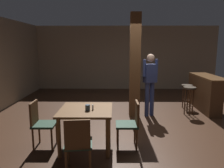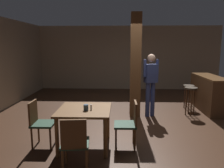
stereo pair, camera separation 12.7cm
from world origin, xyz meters
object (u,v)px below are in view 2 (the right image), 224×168
Objects in this scene: chair_east at (129,122)px; napkin_cup at (86,107)px; chair_south at (75,142)px; dining_table at (85,115)px; bar_counter at (206,93)px; salt_shaker at (91,107)px; standing_person at (151,81)px; bar_stool_near at (191,94)px; chair_west at (39,121)px; bar_stool_mid at (188,91)px.

chair_east is 8.20× the size of napkin_cup.
napkin_cup is at bearing 86.18° from chair_south.
dining_table is 4.17m from bar_counter.
salt_shaker is 0.06× the size of bar_counter.
bar_stool_near is at bearing 6.24° from standing_person.
chair_east reaches higher than napkin_cup.
bar_counter is at bearing 38.12° from dining_table.
chair_west is 1.22× the size of bar_stool_mid.
dining_table is 1.11× the size of chair_east.
bar_counter is at bearing 39.86° from salt_shaker.
standing_person is at bearing -160.03° from bar_counter.
bar_stool_mid is at bearing 46.42° from salt_shaker.
chair_east is at bearing 0.22° from chair_west.
chair_east is at bearing 0.31° from dining_table.
dining_table is at bearing 114.48° from napkin_cup.
chair_west is 1.25m from chair_south.
chair_south is (-0.86, -0.90, 0.00)m from chair_east.
chair_south is at bearing -93.82° from napkin_cup.
bar_stool_near is (2.61, 2.16, -0.22)m from napkin_cup.
chair_west is 0.98m from napkin_cup.
chair_west reaches higher than salt_shaker.
bar_stool_near is (2.66, 2.96, 0.09)m from chair_south.
salt_shaker is (0.14, -0.05, 0.17)m from dining_table.
bar_counter is (4.16, 2.58, 0.02)m from chair_west.
chair_west is (-1.73, -0.01, 0.00)m from chair_east.
dining_table is 0.86m from chair_east.
dining_table is 1.24× the size of bar_stool_near.
bar_counter reaches higher than chair_west.
chair_south is 1.12× the size of bar_stool_near.
bar_counter reaches higher than napkin_cup.
bar_counter is (3.23, 2.67, -0.28)m from napkin_cup.
chair_west is 9.18× the size of salt_shaker.
chair_south is (-0.01, -0.90, -0.13)m from dining_table.
napkin_cup is (-0.81, -0.10, 0.31)m from chair_east.
chair_east and chair_west have the same top height.
chair_east is 2.73m from bar_stool_near.
chair_west is at bearing -179.78° from chair_east.
bar_stool_mid is (1.97, 2.76, 0.04)m from chair_east.
chair_east reaches higher than salt_shaker.
salt_shaker is 0.12× the size of bar_stool_near.
standing_person reaches higher than chair_west.
chair_west is 8.20× the size of napkin_cup.
chair_east is 1.22× the size of bar_stool_mid.
bar_counter is (3.28, 2.57, -0.11)m from dining_table.
dining_table is 3.36m from bar_stool_near.
napkin_cup is 2.51m from standing_person.
chair_south is 0.52× the size of standing_person.
chair_east is 0.87m from napkin_cup.
standing_person is (2.39, 1.93, 0.50)m from chair_west.
bar_stool_mid is at bearing 45.95° from napkin_cup.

